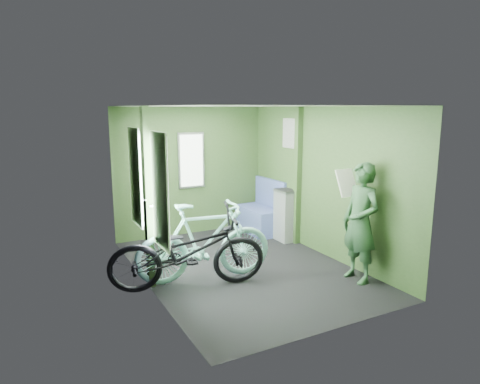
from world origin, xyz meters
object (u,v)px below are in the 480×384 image
object	(u,v)px
bicycle_black	(189,290)
bicycle_mint	(205,281)
waste_box	(286,215)
bench_seat	(261,217)
passenger	(360,222)

from	to	relation	value
bicycle_black	bicycle_mint	xyz separation A→B (m)	(0.29, 0.15, 0.00)
waste_box	bench_seat	size ratio (longest dim) A/B	0.92
passenger	bench_seat	xyz separation A→B (m)	(-0.00, 2.57, -0.51)
passenger	bicycle_black	bearing A→B (deg)	-109.65
bicycle_black	waste_box	distance (m)	2.56
waste_box	bench_seat	bearing A→B (deg)	99.88
bicycle_mint	waste_box	distance (m)	2.23
bicycle_mint	bench_seat	distance (m)	2.48
passenger	waste_box	bearing A→B (deg)	176.67
bicycle_black	bench_seat	distance (m)	2.80
bicycle_black	waste_box	xyz separation A→B (m)	(2.24, 1.16, 0.45)
bicycle_black	bicycle_mint	world-z (taller)	same
bicycle_black	passenger	size ratio (longest dim) A/B	1.24
bicycle_mint	waste_box	size ratio (longest dim) A/B	2.03
bicycle_mint	waste_box	world-z (taller)	waste_box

